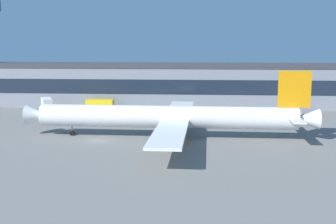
# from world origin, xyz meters

# --- Properties ---
(ground_plane) EXTENTS (600.00, 600.00, 0.00)m
(ground_plane) POSITION_xyz_m (0.00, 0.00, 0.00)
(ground_plane) COLOR slate
(terminal_building) EXTENTS (181.83, 18.92, 13.88)m
(terminal_building) POSITION_xyz_m (0.00, 55.22, 6.96)
(terminal_building) COLOR gray
(terminal_building) RESTS_ON ground_plane
(airliner) EXTENTS (63.84, 55.16, 14.69)m
(airliner) POSITION_xyz_m (15.30, 4.13, 4.57)
(airliner) COLOR white
(airliner) RESTS_ON ground_plane
(follow_me_car) EXTENTS (4.74, 2.94, 1.85)m
(follow_me_car) POSITION_xyz_m (52.30, 36.34, 1.09)
(follow_me_car) COLOR gray
(follow_me_car) RESTS_ON ground_plane
(fuel_truck) EXTENTS (8.44, 2.93, 3.35)m
(fuel_truck) POSITION_xyz_m (-9.14, 41.75, 1.88)
(fuel_truck) COLOR yellow
(fuel_truck) RESTS_ON ground_plane
(catering_truck) EXTENTS (5.50, 7.61, 4.15)m
(catering_truck) POSITION_xyz_m (-24.69, 37.61, 2.29)
(catering_truck) COLOR white
(catering_truck) RESTS_ON ground_plane
(traffic_cone_0) EXTENTS (0.59, 0.59, 0.74)m
(traffic_cone_0) POSITION_xyz_m (19.29, -2.01, 0.37)
(traffic_cone_0) COLOR #F2590C
(traffic_cone_0) RESTS_ON ground_plane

